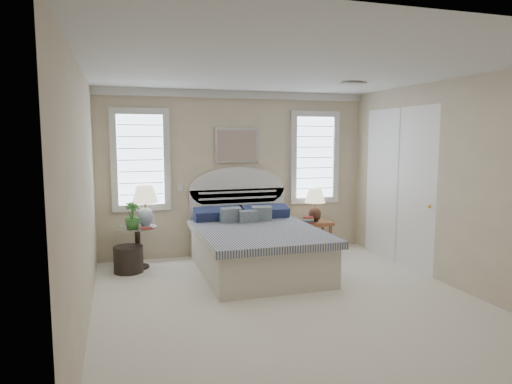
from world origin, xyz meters
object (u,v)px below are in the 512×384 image
object	(u,v)px
lamp_right	(315,201)
bed	(255,244)
side_table_left	(138,243)
floor_pot	(128,259)
lamp_left	(145,201)
nightstand_right	(316,230)

from	to	relation	value
lamp_right	bed	bearing A→B (deg)	-151.79
bed	side_table_left	world-z (taller)	bed
floor_pot	lamp_left	xyz separation A→B (m)	(0.27, 0.19, 0.81)
side_table_left	nightstand_right	world-z (taller)	side_table_left
bed	nightstand_right	size ratio (longest dim) A/B	4.29
side_table_left	lamp_left	distance (m)	0.63
lamp_left	lamp_right	world-z (taller)	lamp_left
bed	floor_pot	distance (m)	1.85
bed	lamp_left	bearing A→B (deg)	158.43
nightstand_right	lamp_left	world-z (taller)	lamp_left
nightstand_right	lamp_right	bearing A→B (deg)	-160.00
side_table_left	lamp_left	size ratio (longest dim) A/B	1.02
side_table_left	floor_pot	size ratio (longest dim) A/B	1.50
bed	lamp_left	size ratio (longest dim) A/B	3.68
floor_pot	side_table_left	bearing A→B (deg)	51.35
bed	side_table_left	bearing A→B (deg)	160.26
nightstand_right	bed	bearing A→B (deg)	-151.97
floor_pot	lamp_right	world-z (taller)	lamp_right
lamp_left	lamp_right	distance (m)	2.80
floor_pot	lamp_right	distance (m)	3.15
side_table_left	floor_pot	bearing A→B (deg)	-128.65
floor_pot	lamp_left	distance (m)	0.88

